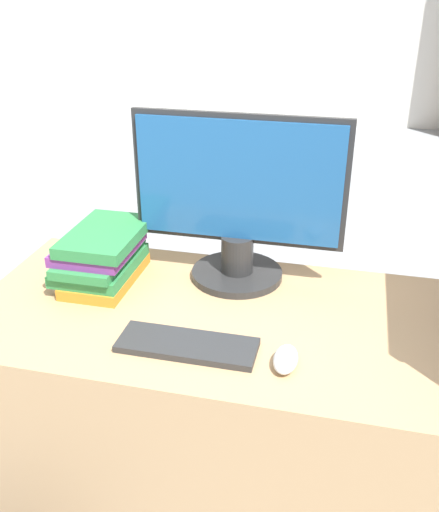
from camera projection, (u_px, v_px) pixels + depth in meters
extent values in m
cube|color=tan|center=(224.00, 431.00, 1.58)|extent=(1.27, 0.62, 0.77)
cylinder|color=#282828|center=(237.00, 274.00, 1.57)|extent=(0.25, 0.25, 0.02)
cylinder|color=#282828|center=(237.00, 254.00, 1.55)|extent=(0.09, 0.09, 0.10)
cube|color=#282828|center=(239.00, 180.00, 1.46)|extent=(0.56, 0.01, 0.34)
cube|color=#1E5693|center=(238.00, 181.00, 1.45)|extent=(0.53, 0.02, 0.31)
cube|color=#2D2D2D|center=(187.00, 345.00, 1.28)|extent=(0.31, 0.11, 0.02)
ellipsoid|color=silver|center=(286.00, 359.00, 1.21)|extent=(0.05, 0.10, 0.03)
cube|color=orange|center=(106.00, 275.00, 1.55)|extent=(0.16, 0.27, 0.03)
cube|color=#2D7F42|center=(100.00, 264.00, 1.55)|extent=(0.19, 0.26, 0.03)
cube|color=#2D7F42|center=(100.00, 256.00, 1.53)|extent=(0.16, 0.28, 0.02)
cube|color=#7A3384|center=(99.00, 247.00, 1.52)|extent=(0.19, 0.23, 0.03)
cube|color=#2D7F42|center=(105.00, 236.00, 1.51)|extent=(0.18, 0.27, 0.03)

